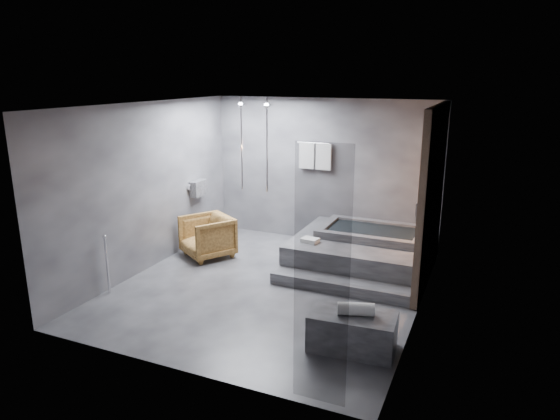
% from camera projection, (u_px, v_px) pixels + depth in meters
% --- Properties ---
extents(room, '(5.00, 5.04, 2.82)m').
position_uv_depth(room, '(301.00, 178.00, 7.45)').
color(room, '#2C2C2F').
rests_on(room, ground).
extents(tub_deck, '(2.20, 2.00, 0.50)m').
position_uv_depth(tub_deck, '(360.00, 252.00, 8.65)').
color(tub_deck, '#313134').
rests_on(tub_deck, ground).
extents(tub_step, '(2.20, 0.36, 0.18)m').
position_uv_depth(tub_step, '(340.00, 286.00, 7.65)').
color(tub_step, '#313134').
rests_on(tub_step, ground).
extents(concrete_bench, '(1.06, 0.63, 0.46)m').
position_uv_depth(concrete_bench, '(352.00, 331.00, 6.00)').
color(concrete_bench, '#353538').
rests_on(concrete_bench, ground).
extents(driftwood_chair, '(1.13, 1.14, 0.76)m').
position_uv_depth(driftwood_chair, '(207.00, 236.00, 9.05)').
color(driftwood_chair, '#4F3213').
rests_on(driftwood_chair, ground).
extents(rolled_towel, '(0.46, 0.28, 0.16)m').
position_uv_depth(rolled_towel, '(356.00, 309.00, 5.90)').
color(rolled_towel, white).
rests_on(rolled_towel, concrete_bench).
extents(deck_towel, '(0.30, 0.24, 0.07)m').
position_uv_depth(deck_towel, '(310.00, 240.00, 8.35)').
color(deck_towel, white).
rests_on(deck_towel, tub_deck).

